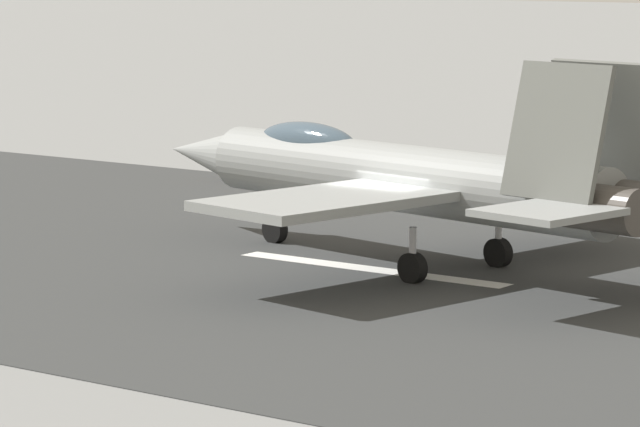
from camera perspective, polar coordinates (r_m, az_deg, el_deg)
name	(u,v)px	position (r m, az deg, el deg)	size (l,w,h in m)	color
ground_plane	(390,272)	(45.69, 2.23, -1.87)	(400.00, 400.00, 0.00)	gray
runway_strip	(390,272)	(45.68, 2.25, -1.86)	(240.00, 26.00, 0.02)	#333536
fighter_jet	(407,176)	(46.21, 2.78, 1.19)	(17.92, 13.90, 5.55)	gray
crew_person	(228,158)	(63.33, -2.92, 1.78)	(0.31, 0.70, 1.65)	#1E2338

